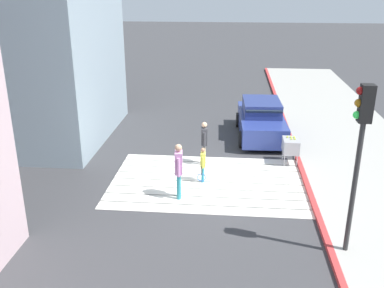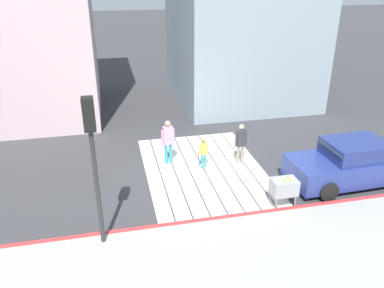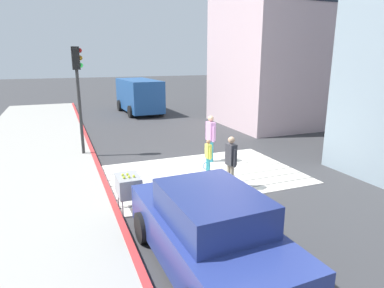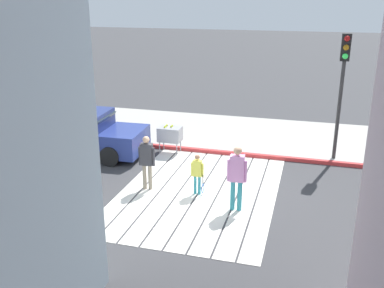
% 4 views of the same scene
% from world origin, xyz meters
% --- Properties ---
extents(ground_plane, '(120.00, 120.00, 0.00)m').
position_xyz_m(ground_plane, '(0.00, 0.00, 0.00)').
color(ground_plane, '#38383A').
extents(crosswalk_stripes, '(6.40, 4.35, 0.01)m').
position_xyz_m(crosswalk_stripes, '(0.00, -0.00, 0.01)').
color(crosswalk_stripes, silver).
rests_on(crosswalk_stripes, ground).
extents(sidewalk_west, '(4.80, 40.00, 0.12)m').
position_xyz_m(sidewalk_west, '(-5.60, 0.00, 0.06)').
color(sidewalk_west, '#9E9B93').
rests_on(sidewalk_west, ground).
extents(curb_painted, '(0.16, 40.00, 0.13)m').
position_xyz_m(curb_painted, '(-3.25, 0.00, 0.07)').
color(curb_painted, '#BC3333').
rests_on(curb_painted, ground).
extents(building_far_north, '(8.00, 6.04, 12.36)m').
position_xyz_m(building_far_north, '(8.50, 6.74, 6.18)').
color(building_far_north, beige).
rests_on(building_far_north, ground).
extents(car_parked_near_curb, '(2.10, 4.36, 1.57)m').
position_xyz_m(car_parked_near_curb, '(-2.00, -4.75, 0.73)').
color(car_parked_near_curb, navy).
rests_on(car_parked_near_curb, ground).
extents(van_down_street, '(2.53, 5.29, 2.35)m').
position_xyz_m(van_down_street, '(0.97, 13.51, 1.28)').
color(van_down_street, '#1E4C8C').
rests_on(van_down_street, ground).
extents(traffic_light_corner, '(0.39, 0.28, 4.24)m').
position_xyz_m(traffic_light_corner, '(-3.58, 3.77, 3.04)').
color(traffic_light_corner, '#2D2D2D').
rests_on(traffic_light_corner, ground).
extents(tennis_ball_cart, '(0.56, 0.80, 1.02)m').
position_xyz_m(tennis_ball_cart, '(-2.90, -1.84, 0.70)').
color(tennis_ball_cart, '#99999E').
rests_on(tennis_ball_cart, ground).
extents(pedestrian_adult_lead, '(0.24, 0.48, 1.62)m').
position_xyz_m(pedestrian_adult_lead, '(0.22, -1.49, 0.94)').
color(pedestrian_adult_lead, gray).
rests_on(pedestrian_adult_lead, ground).
extents(pedestrian_adult_trailing, '(0.26, 0.51, 1.77)m').
position_xyz_m(pedestrian_adult_trailing, '(0.82, 1.21, 1.03)').
color(pedestrian_adult_trailing, teal).
rests_on(pedestrian_adult_trailing, ground).
extents(pedestrian_child_with_racket, '(0.28, 0.37, 1.20)m').
position_xyz_m(pedestrian_child_with_racket, '(0.17, -0.00, 0.67)').
color(pedestrian_child_with_racket, teal).
rests_on(pedestrian_child_with_racket, ground).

